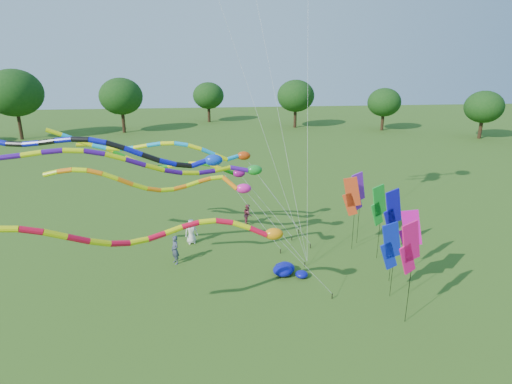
{
  "coord_description": "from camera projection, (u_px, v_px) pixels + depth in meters",
  "views": [
    {
      "loc": [
        -2.76,
        -17.63,
        11.68
      ],
      "look_at": [
        -0.52,
        3.33,
        4.8
      ],
      "focal_mm": 30.0,
      "sensor_mm": 36.0,
      "label": 1
    }
  ],
  "objects": [
    {
      "name": "banner_pole_red",
      "position": [
        351.0,
        197.0,
        25.71
      ],
      "size": [
        1.15,
        0.35,
        4.7
      ],
      "rotation": [
        0.0,
        0.0,
        -0.24
      ],
      "color": "black",
      "rests_on": "ground"
    },
    {
      "name": "tube_kite_green",
      "position": [
        180.0,
        164.0,
        26.22
      ],
      "size": [
        12.88,
        1.71,
        7.07
      ],
      "rotation": [
        0.0,
        0.0,
        -0.08
      ],
      "color": "black",
      "rests_on": "ground"
    },
    {
      "name": "blue_nylon_heap",
      "position": [
        287.0,
        269.0,
        23.75
      ],
      "size": [
        1.64,
        1.47,
        0.53
      ],
      "color": "#0B0E96",
      "rests_on": "ground"
    },
    {
      "name": "banner_pole_blue_b",
      "position": [
        393.0,
        212.0,
        21.66
      ],
      "size": [
        1.13,
        0.42,
        5.24
      ],
      "rotation": [
        0.0,
        0.0,
        0.3
      ],
      "color": "black",
      "rests_on": "ground"
    },
    {
      "name": "tube_kite_purple",
      "position": [
        161.0,
        164.0,
        22.26
      ],
      "size": [
        16.5,
        3.34,
        8.02
      ],
      "rotation": [
        0.0,
        0.0,
        0.2
      ],
      "color": "black",
      "rests_on": "ground"
    },
    {
      "name": "banner_pole_blue_a",
      "position": [
        391.0,
        246.0,
        20.64
      ],
      "size": [
        1.16,
        0.23,
        4.04
      ],
      "rotation": [
        0.0,
        0.0,
        0.13
      ],
      "color": "black",
      "rests_on": "ground"
    },
    {
      "name": "tube_kite_orange",
      "position": [
        177.0,
        183.0,
        21.31
      ],
      "size": [
        12.61,
        2.06,
        7.2
      ],
      "rotation": [
        0.0,
        0.0,
        0.12
      ],
      "color": "black",
      "rests_on": "ground"
    },
    {
      "name": "tube_kite_blue",
      "position": [
        128.0,
        152.0,
        22.78
      ],
      "size": [
        16.03,
        1.25,
        8.29
      ],
      "rotation": [
        0.0,
        0.0,
        0.04
      ],
      "color": "black",
      "rests_on": "ground"
    },
    {
      "name": "banner_pole_magenta_a",
      "position": [
        410.0,
        248.0,
        18.27
      ],
      "size": [
        1.13,
        0.42,
        4.99
      ],
      "rotation": [
        0.0,
        0.0,
        0.3
      ],
      "color": "black",
      "rests_on": "ground"
    },
    {
      "name": "tube_kite_red",
      "position": [
        186.0,
        233.0,
        17.55
      ],
      "size": [
        12.92,
        3.99,
        6.65
      ],
      "rotation": [
        0.0,
        0.0,
        0.25
      ],
      "color": "black",
      "rests_on": "ground"
    },
    {
      "name": "person_a",
      "position": [
        191.0,
        231.0,
        27.3
      ],
      "size": [
        0.9,
        0.7,
        1.63
      ],
      "primitive_type": "imported",
      "rotation": [
        0.0,
        0.0,
        0.25
      ],
      "color": "silver",
      "rests_on": "ground"
    },
    {
      "name": "ground",
      "position": [
        274.0,
        308.0,
        20.56
      ],
      "size": [
        160.0,
        160.0,
        0.0
      ],
      "primitive_type": "plane",
      "color": "#2E5917",
      "rests_on": "ground"
    },
    {
      "name": "person_b",
      "position": [
        175.0,
        250.0,
        24.65
      ],
      "size": [
        0.67,
        0.74,
        1.71
      ],
      "primitive_type": "imported",
      "rotation": [
        0.0,
        0.0,
        -1.04
      ],
      "color": "#3E4457",
      "rests_on": "ground"
    },
    {
      "name": "banner_pole_magenta_b",
      "position": [
        410.0,
        233.0,
        20.86
      ],
      "size": [
        1.11,
        0.49,
        4.54
      ],
      "rotation": [
        0.0,
        0.0,
        -0.37
      ],
      "color": "black",
      "rests_on": "ground"
    },
    {
      "name": "person_c",
      "position": [
        248.0,
        215.0,
        30.26
      ],
      "size": [
        0.59,
        0.75,
        1.53
      ],
      "primitive_type": "imported",
      "rotation": [
        0.0,
        0.0,
        1.55
      ],
      "color": "#963648",
      "rests_on": "ground"
    },
    {
      "name": "banner_pole_green",
      "position": [
        379.0,
        205.0,
        24.4
      ],
      "size": [
        1.11,
        0.49,
        4.64
      ],
      "rotation": [
        0.0,
        0.0,
        0.37
      ],
      "color": "black",
      "rests_on": "ground"
    },
    {
      "name": "tube_kite_cyan",
      "position": [
        175.0,
        149.0,
        25.32
      ],
      "size": [
        14.6,
        1.61,
        8.19
      ],
      "rotation": [
        0.0,
        0.0,
        0.13
      ],
      "color": "black",
      "rests_on": "ground"
    },
    {
      "name": "tree_ring",
      "position": [
        345.0,
        166.0,
        23.81
      ],
      "size": [
        115.25,
        116.92,
        9.69
      ],
      "color": "#382314",
      "rests_on": "ground"
    },
    {
      "name": "banner_pole_violet",
      "position": [
        358.0,
        192.0,
        26.38
      ],
      "size": [
        1.11,
        0.51,
        4.78
      ],
      "rotation": [
        0.0,
        0.0,
        0.38
      ],
      "color": "black",
      "rests_on": "ground"
    }
  ]
}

